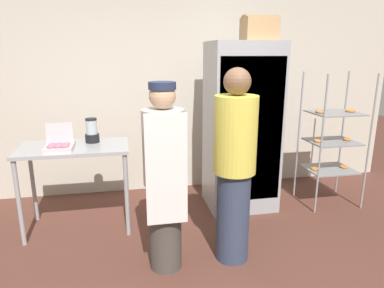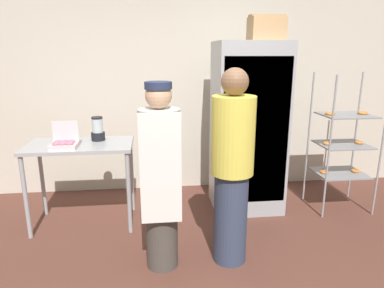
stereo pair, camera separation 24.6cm
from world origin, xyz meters
TOP-DOWN VIEW (x-y plane):
  - back_wall at (0.00, 2.33)m, footprint 6.40×0.12m
  - refrigerator at (0.78, 1.54)m, footprint 0.79×0.68m
  - baking_rack at (1.89, 1.40)m, footprint 0.63×0.54m
  - prep_counter at (-1.09, 1.32)m, footprint 1.09×0.61m
  - donut_box at (-1.20, 1.16)m, footprint 0.26×0.21m
  - blender_pitcher at (-0.91, 1.45)m, footprint 0.15×0.15m
  - cardboard_storage_box at (0.91, 1.46)m, footprint 0.37×0.27m
  - person_baker at (-0.27, 0.44)m, footprint 0.34×0.36m
  - person_customer at (0.34, 0.46)m, footprint 0.36×0.36m

SIDE VIEW (x-z plane):
  - prep_counter at x=-1.09m, z-range 0.34..1.24m
  - baking_rack at x=1.89m, z-range -0.01..1.59m
  - person_baker at x=-0.27m, z-range 0.03..1.64m
  - person_customer at x=0.34m, z-range 0.02..1.73m
  - donut_box at x=-1.20m, z-range 0.82..1.08m
  - refrigerator at x=0.78m, z-range 0.00..1.95m
  - blender_pitcher at x=-0.91m, z-range 0.89..1.15m
  - back_wall at x=0.00m, z-range 0.00..3.00m
  - cardboard_storage_box at x=0.91m, z-range 1.94..2.21m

